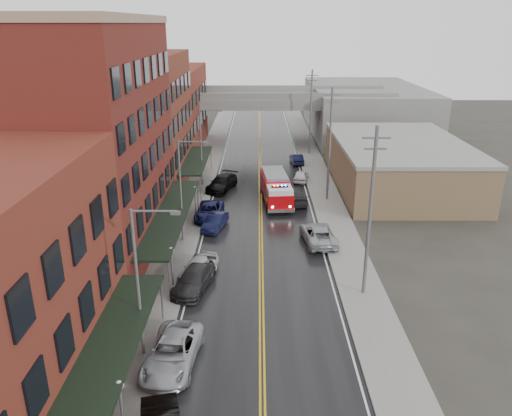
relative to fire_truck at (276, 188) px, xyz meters
name	(u,v)px	position (x,y,z in m)	size (l,w,h in m)	color
road	(261,217)	(-1.66, -4.20, -1.61)	(11.00, 160.00, 0.02)	black
sidewalk_left	(187,216)	(-8.96, -4.20, -1.54)	(3.00, 160.00, 0.15)	slate
sidewalk_right	(334,216)	(5.64, -4.20, -1.54)	(3.00, 160.00, 0.15)	slate
curb_left	(204,216)	(-7.31, -4.20, -1.54)	(0.30, 160.00, 0.15)	gray
curb_right	(318,216)	(3.99, -4.20, -1.54)	(0.30, 160.00, 0.15)	gray
brick_building_b	(94,143)	(-14.96, -11.20, 7.38)	(9.00, 20.00, 18.00)	maroon
brick_building_c	(143,121)	(-14.96, 6.30, 5.88)	(9.00, 15.00, 15.00)	brown
brick_building_far	(170,110)	(-14.96, 23.80, 4.38)	(9.00, 20.00, 12.00)	maroon
tan_building	(398,165)	(14.34, 5.80, 0.88)	(14.00, 22.00, 5.00)	brown
right_far_block	(365,110)	(16.34, 35.80, 2.38)	(18.00, 30.00, 8.00)	slate
awning_0	(107,355)	(-9.15, -30.20, 1.37)	(2.60, 16.00, 3.09)	black
awning_1	(172,214)	(-9.15, -11.20, 1.37)	(2.60, 18.00, 3.09)	black
awning_2	(196,160)	(-9.14, 6.30, 1.37)	(2.60, 13.00, 3.09)	black
globe_lamp_0	(120,396)	(-8.06, -32.20, 0.69)	(0.44, 0.44, 3.12)	#59595B
globe_lamp_1	(172,258)	(-8.06, -18.20, 0.69)	(0.44, 0.44, 3.12)	#59595B
globe_lamp_2	(195,194)	(-8.06, -4.20, 0.69)	(0.44, 0.44, 3.12)	#59595B
street_lamp_0	(141,275)	(-8.20, -26.20, 3.57)	(2.64, 0.22, 9.00)	#59595B
street_lamp_1	(183,185)	(-8.20, -10.20, 3.57)	(2.64, 0.22, 9.00)	#59595B
street_lamp_2	(203,142)	(-8.20, 5.80, 3.57)	(2.64, 0.22, 9.00)	#59595B
utility_pole_0	(370,211)	(5.54, -19.20, 4.69)	(1.80, 0.24, 12.00)	#59595B
utility_pole_1	(330,143)	(5.54, 0.80, 4.69)	(1.80, 0.24, 12.00)	#59595B
utility_pole_2	(311,111)	(5.54, 20.80, 4.69)	(1.80, 0.24, 12.00)	#59595B
overpass	(260,106)	(-1.66, 27.80, 4.37)	(40.00, 10.00, 7.50)	slate
fire_truck	(276,188)	(0.00, 0.00, 0.00)	(3.91, 8.40, 2.99)	#BD080D
parked_car_left_2	(172,352)	(-6.66, -27.00, -0.82)	(2.64, 5.72, 1.59)	#A9ABB1
parked_car_left_3	(194,279)	(-6.48, -18.50, -0.87)	(2.10, 5.17, 1.50)	#27282A
parked_car_left_4	(198,267)	(-6.40, -16.66, -0.85)	(1.82, 4.52, 1.54)	silver
parked_car_left_5	(215,222)	(-5.90, -7.29, -0.92)	(1.47, 4.22, 1.39)	black
parked_car_left_6	(209,211)	(-6.66, -4.69, -0.88)	(2.45, 5.32, 1.48)	#121546
parked_car_left_7	(222,183)	(-6.05, 4.27, -0.81)	(2.27, 5.59, 1.62)	black
parked_car_right_0	(318,234)	(3.34, -10.35, -0.84)	(2.59, 5.61, 1.56)	#A5A8AD
parked_car_right_1	(294,196)	(1.94, 0.00, -0.85)	(2.14, 5.28, 1.53)	black
parked_car_right_2	(301,176)	(3.29, 7.60, -0.94)	(1.61, 3.99, 1.36)	white
parked_car_right_3	(297,159)	(3.32, 15.66, -0.94)	(1.44, 4.12, 1.36)	black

